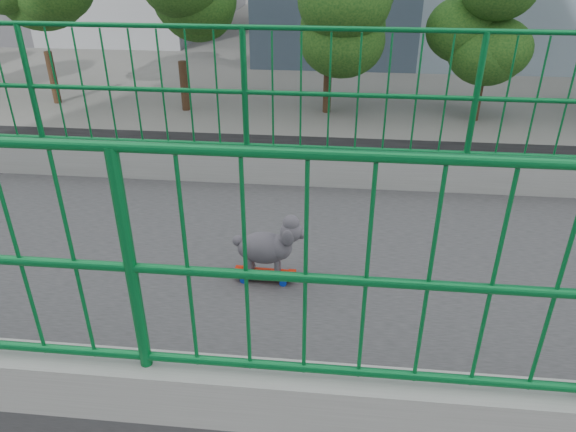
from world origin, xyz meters
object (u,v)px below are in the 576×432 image
at_px(skateboard, 265,275).
at_px(poodle, 268,245).
at_px(car_2, 420,220).
at_px(car_3, 13,162).

height_order(skateboard, poodle, poodle).
height_order(poodle, car_2, poodle).
bearing_deg(car_2, poodle, 166.02).
bearing_deg(skateboard, car_3, -139.74).
xyz_separation_m(poodle, car_2, (-12.64, 3.15, -6.53)).
bearing_deg(skateboard, poodle, 90.00).
xyz_separation_m(skateboard, car_2, (-12.64, 3.17, -6.29)).
bearing_deg(poodle, skateboard, -90.00).
relative_size(poodle, car_3, 0.09).
xyz_separation_m(skateboard, poodle, (0.00, 0.03, 0.24)).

